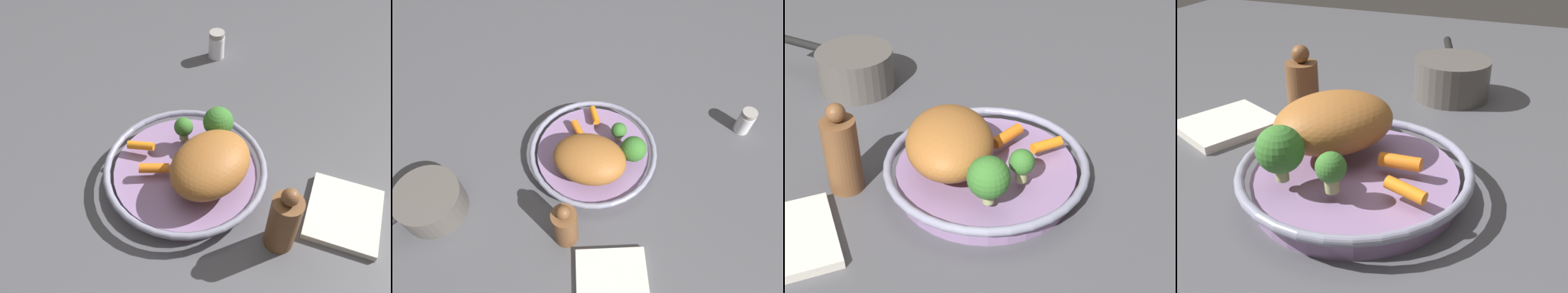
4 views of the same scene
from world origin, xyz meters
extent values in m
plane|color=#4C4C51|center=(0.00, 0.00, 0.00)|extent=(2.08, 2.08, 0.00)
cylinder|color=#8E709E|center=(0.00, 0.00, 0.02)|extent=(0.27, 0.27, 0.03)
torus|color=gray|center=(0.00, 0.00, 0.04)|extent=(0.31, 0.31, 0.01)
ellipsoid|color=#9E602B|center=(-0.03, -0.04, 0.08)|extent=(0.21, 0.20, 0.08)
cylinder|color=orange|center=(0.05, 0.08, 0.05)|extent=(0.03, 0.05, 0.02)
cylinder|color=orange|center=(-0.01, 0.06, 0.05)|extent=(0.02, 0.06, 0.02)
cylinder|color=#9AA766|center=(0.07, -0.07, 0.05)|extent=(0.02, 0.02, 0.02)
sphere|color=#36732B|center=(0.07, -0.07, 0.09)|extent=(0.06, 0.06, 0.06)
cylinder|color=#9AA666|center=(0.07, 0.00, 0.05)|extent=(0.02, 0.02, 0.02)
sphere|color=#37722B|center=(0.07, 0.00, 0.08)|extent=(0.04, 0.04, 0.04)
cylinder|color=brown|center=(-0.14, -0.15, 0.06)|extent=(0.05, 0.05, 0.12)
sphere|color=brown|center=(-0.14, -0.15, 0.13)|extent=(0.03, 0.03, 0.03)
cylinder|color=#56514C|center=(-0.38, 0.04, 0.04)|extent=(0.14, 0.14, 0.08)
cylinder|color=black|center=(-0.50, 0.00, 0.06)|extent=(0.10, 0.05, 0.02)
cube|color=silver|center=(-0.10, -0.28, 0.01)|extent=(0.18, 0.18, 0.01)
camera|label=1|loc=(-0.51, 0.01, 0.67)|focal=39.54mm
camera|label=2|loc=(-0.22, -0.41, 0.76)|focal=32.84mm
camera|label=3|loc=(0.48, -0.50, 0.57)|focal=53.84mm
camera|label=4|loc=(0.48, 0.22, 0.35)|focal=43.57mm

